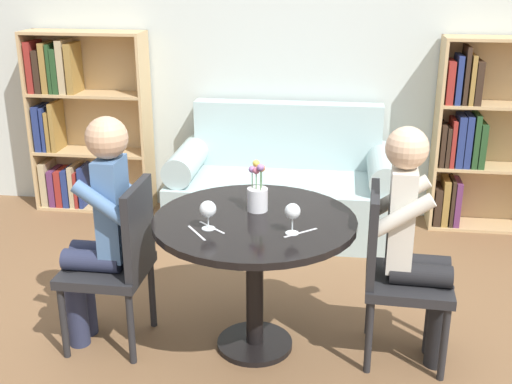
% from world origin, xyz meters
% --- Properties ---
extents(ground_plane, '(16.00, 16.00, 0.00)m').
position_xyz_m(ground_plane, '(0.00, 0.00, 0.00)').
color(ground_plane, brown).
extents(back_wall, '(5.20, 0.05, 2.70)m').
position_xyz_m(back_wall, '(0.00, 2.04, 1.35)').
color(back_wall, silver).
rests_on(back_wall, ground_plane).
extents(round_table, '(1.02, 1.02, 0.74)m').
position_xyz_m(round_table, '(0.00, 0.00, 0.60)').
color(round_table, black).
rests_on(round_table, ground_plane).
extents(couch, '(1.66, 0.80, 0.92)m').
position_xyz_m(couch, '(0.00, 1.61, 0.31)').
color(couch, '#A8C1C1').
rests_on(couch, ground_plane).
extents(bookshelf_left, '(0.94, 0.28, 1.43)m').
position_xyz_m(bookshelf_left, '(-1.70, 1.88, 0.71)').
color(bookshelf_left, tan).
rests_on(bookshelf_left, ground_plane).
extents(bookshelf_right, '(0.94, 0.28, 1.43)m').
position_xyz_m(bookshelf_right, '(1.45, 1.88, 0.70)').
color(bookshelf_right, tan).
rests_on(bookshelf_right, ground_plane).
extents(chair_left, '(0.43, 0.43, 0.90)m').
position_xyz_m(chair_left, '(-0.70, -0.05, 0.49)').
color(chair_left, '#232326').
rests_on(chair_left, ground_plane).
extents(chair_right, '(0.44, 0.44, 0.90)m').
position_xyz_m(chair_right, '(0.70, 0.02, 0.49)').
color(chair_right, '#232326').
rests_on(chair_right, ground_plane).
extents(person_left, '(0.42, 0.34, 1.24)m').
position_xyz_m(person_left, '(-0.79, -0.05, 0.67)').
color(person_left, '#282D47').
rests_on(person_left, ground_plane).
extents(person_right, '(0.43, 0.35, 1.22)m').
position_xyz_m(person_right, '(0.79, 0.02, 0.65)').
color(person_right, black).
rests_on(person_right, ground_plane).
extents(wine_glass_left, '(0.08, 0.08, 0.14)m').
position_xyz_m(wine_glass_left, '(-0.20, -0.16, 0.83)').
color(wine_glass_left, white).
rests_on(wine_glass_left, round_table).
extents(wine_glass_right, '(0.07, 0.07, 0.15)m').
position_xyz_m(wine_glass_right, '(0.20, -0.16, 0.84)').
color(wine_glass_right, white).
rests_on(wine_glass_right, round_table).
extents(flower_vase, '(0.11, 0.11, 0.26)m').
position_xyz_m(flower_vase, '(-0.00, 0.11, 0.82)').
color(flower_vase, silver).
rests_on(flower_vase, round_table).
extents(knife_left_setting, '(0.15, 0.13, 0.00)m').
position_xyz_m(knife_left_setting, '(-0.19, -0.15, 0.74)').
color(knife_left_setting, silver).
rests_on(knife_left_setting, round_table).
extents(fork_left_setting, '(0.12, 0.16, 0.00)m').
position_xyz_m(fork_left_setting, '(-0.24, -0.22, 0.74)').
color(fork_left_setting, silver).
rests_on(fork_left_setting, round_table).
extents(knife_right_setting, '(0.15, 0.13, 0.00)m').
position_xyz_m(knife_right_setting, '(0.24, -0.15, 0.74)').
color(knife_right_setting, silver).
rests_on(knife_right_setting, round_table).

